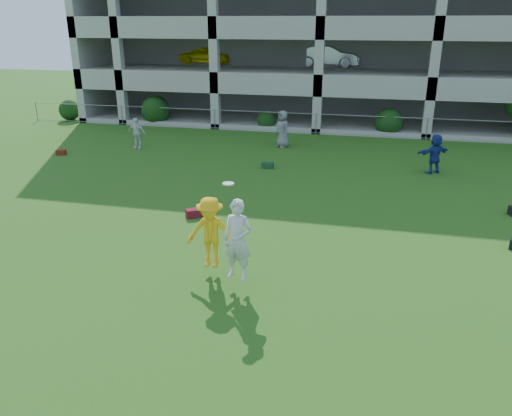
% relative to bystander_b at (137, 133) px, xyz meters
% --- Properties ---
extents(ground, '(100.00, 100.00, 0.00)m').
position_rel_bystander_b_xyz_m(ground, '(8.42, -13.65, -0.78)').
color(ground, '#235114').
rests_on(ground, ground).
extents(bystander_b, '(0.91, 0.38, 1.55)m').
position_rel_bystander_b_xyz_m(bystander_b, '(0.00, 0.00, 0.00)').
color(bystander_b, silver).
rests_on(bystander_b, ground).
extents(bystander_c, '(1.06, 1.06, 1.85)m').
position_rel_bystander_b_xyz_m(bystander_c, '(7.11, 1.94, 0.15)').
color(bystander_c, slate).
rests_on(bystander_c, ground).
extents(bystander_d, '(1.54, 1.31, 1.67)m').
position_rel_bystander_b_xyz_m(bystander_d, '(14.18, -1.20, 0.06)').
color(bystander_d, navy).
rests_on(bystander_d, ground).
extents(bag_red_a, '(0.62, 0.56, 0.28)m').
position_rel_bystander_b_xyz_m(bag_red_a, '(6.05, -8.32, -0.64)').
color(bag_red_a, '#520E0F').
rests_on(bag_red_a, ground).
extents(bag_red_f, '(0.51, 0.40, 0.24)m').
position_rel_bystander_b_xyz_m(bag_red_f, '(-2.98, -2.10, -0.66)').
color(bag_red_f, '#56170E').
rests_on(bag_red_f, ground).
extents(bag_green_g, '(0.50, 0.30, 0.25)m').
position_rel_bystander_b_xyz_m(bag_green_g, '(7.19, -2.08, -0.65)').
color(bag_green_g, '#13341A').
rests_on(bag_green_g, ground).
extents(frisbee_contest, '(1.84, 1.20, 2.34)m').
position_rel_bystander_b_xyz_m(frisbee_contest, '(8.09, -12.14, 0.43)').
color(frisbee_contest, '#EFAE15').
rests_on(frisbee_contest, ground).
extents(parking_garage, '(30.00, 14.00, 12.00)m').
position_rel_bystander_b_xyz_m(parking_garage, '(8.40, 14.05, 5.24)').
color(parking_garage, '#9E998C').
rests_on(parking_garage, ground).
extents(fence, '(36.06, 0.06, 1.20)m').
position_rel_bystander_b_xyz_m(fence, '(8.42, 5.35, -0.16)').
color(fence, gray).
rests_on(fence, ground).
extents(shrub_row, '(34.38, 2.52, 3.50)m').
position_rel_bystander_b_xyz_m(shrub_row, '(13.01, 6.05, 0.73)').
color(shrub_row, '#163D11').
rests_on(shrub_row, ground).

